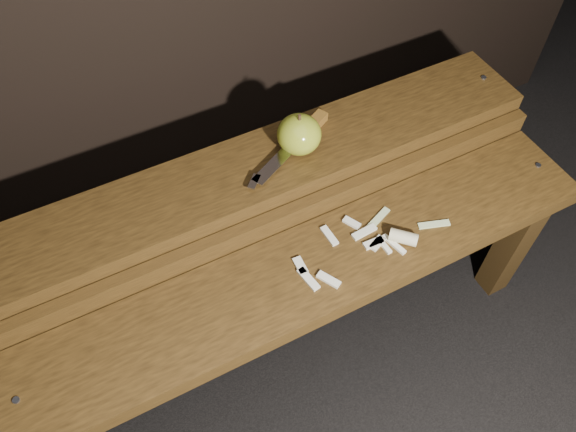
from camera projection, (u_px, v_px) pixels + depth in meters
name	position (u px, v px, depth m)	size (l,w,h in m)	color
ground	(299.00, 337.00, 1.44)	(60.00, 60.00, 0.00)	black
bench_front_tier	(316.00, 288.00, 1.12)	(1.20, 0.20, 0.42)	black
bench_rear_tier	(265.00, 191.00, 1.19)	(1.20, 0.21, 0.50)	black
apple	(299.00, 134.00, 1.12)	(0.09, 0.09, 0.09)	olive
knife	(301.00, 137.00, 1.15)	(0.23, 0.13, 0.02)	brown
apple_scraps	(378.00, 242.00, 1.10)	(0.33, 0.14, 0.03)	beige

